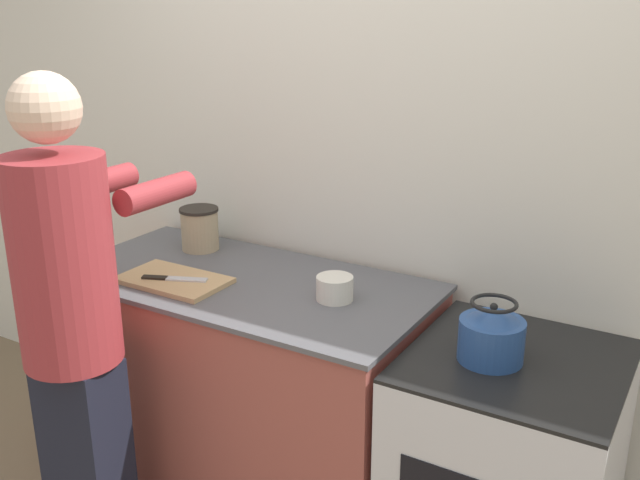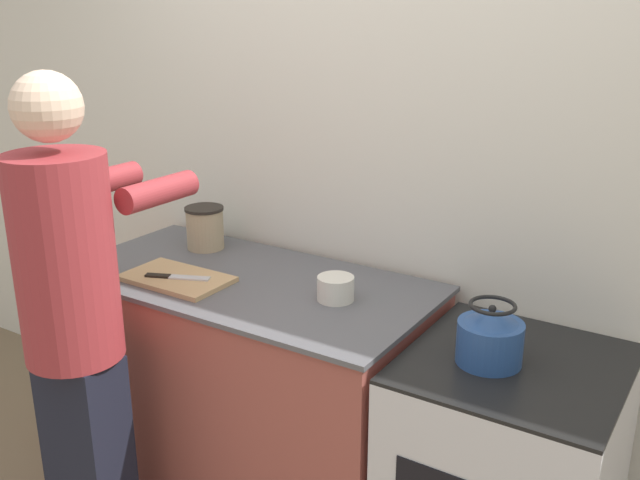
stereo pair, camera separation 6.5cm
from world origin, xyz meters
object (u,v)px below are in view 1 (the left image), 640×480
Objects in this scene: cutting_board at (174,280)px; canister_jar at (200,229)px; bowl_prep at (335,288)px; kettle at (491,335)px; knife at (173,279)px; person at (73,319)px.

cutting_board is 2.23× the size of canister_jar.
bowl_prep is at bearing -13.50° from canister_jar.
kettle is at bearing -7.10° from bowl_prep.
person is at bearing -119.82° from knife.
kettle is (1.15, 0.10, 0.02)m from knife.
cutting_board is 1.16m from kettle.
kettle is at bearing 23.27° from person.
bowl_prep is 0.72× the size of canister_jar.
cutting_board is 0.61m from bowl_prep.
kettle is at bearing -10.74° from canister_jar.
kettle is (1.16, 0.09, 0.03)m from cutting_board.
person reaches higher than canister_jar.
person reaches higher than bowl_prep.
person is 4.36× the size of cutting_board.
person reaches higher than knife.
kettle is 1.53× the size of bowl_prep.
person is 0.78m from canister_jar.
person is at bearing -156.73° from kettle.
canister_jar is at bearing 114.63° from cutting_board.
knife is 1.33× the size of canister_jar.
canister_jar reaches higher than kettle.
person is at bearing -81.54° from canister_jar.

